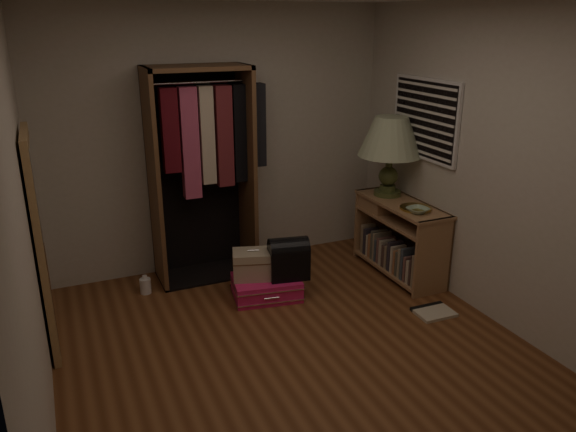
# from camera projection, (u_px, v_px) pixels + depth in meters

# --- Properties ---
(ground) EXTENTS (4.00, 4.00, 0.00)m
(ground) POSITION_uv_depth(u_px,v_px,m) (302.00, 358.00, 4.27)
(ground) COLOR brown
(ground) RESTS_ON ground
(room_walls) EXTENTS (3.52, 4.02, 2.60)m
(room_walls) POSITION_uv_depth(u_px,v_px,m) (311.00, 164.00, 3.84)
(room_walls) COLOR beige
(room_walls) RESTS_ON ground
(console_bookshelf) EXTENTS (0.42, 1.12, 0.75)m
(console_bookshelf) POSITION_uv_depth(u_px,v_px,m) (397.00, 235.00, 5.62)
(console_bookshelf) COLOR #9A6F4A
(console_bookshelf) RESTS_ON ground
(open_wardrobe) EXTENTS (1.10, 0.50, 2.05)m
(open_wardrobe) POSITION_uv_depth(u_px,v_px,m) (206.00, 155.00, 5.32)
(open_wardrobe) COLOR brown
(open_wardrobe) RESTS_ON ground
(floor_mirror) EXTENTS (0.06, 0.80, 1.70)m
(floor_mirror) POSITION_uv_depth(u_px,v_px,m) (41.00, 243.00, 4.21)
(floor_mirror) COLOR #AA8352
(floor_mirror) RESTS_ON ground
(pink_suitcase) EXTENTS (0.69, 0.55, 0.19)m
(pink_suitcase) POSITION_uv_depth(u_px,v_px,m) (266.00, 287.00, 5.19)
(pink_suitcase) COLOR #DC1A60
(pink_suitcase) RESTS_ON ground
(train_case) EXTENTS (0.44, 0.36, 0.28)m
(train_case) POSITION_uv_depth(u_px,v_px,m) (254.00, 264.00, 5.13)
(train_case) COLOR tan
(train_case) RESTS_ON pink_suitcase
(black_bag) EXTENTS (0.40, 0.30, 0.39)m
(black_bag) POSITION_uv_depth(u_px,v_px,m) (289.00, 257.00, 5.11)
(black_bag) COLOR black
(black_bag) RESTS_ON pink_suitcase
(table_lamp) EXTENTS (0.80, 0.80, 0.79)m
(table_lamp) POSITION_uv_depth(u_px,v_px,m) (391.00, 138.00, 5.51)
(table_lamp) COLOR #424E25
(table_lamp) RESTS_ON console_bookshelf
(brass_tray) EXTENTS (0.32, 0.32, 0.02)m
(brass_tray) POSITION_uv_depth(u_px,v_px,m) (416.00, 208.00, 5.28)
(brass_tray) COLOR #B59845
(brass_tray) RESTS_ON console_bookshelf
(ceramic_bowl) EXTENTS (0.23, 0.23, 0.05)m
(ceramic_bowl) POSITION_uv_depth(u_px,v_px,m) (418.00, 210.00, 5.17)
(ceramic_bowl) COLOR #9CBCA0
(ceramic_bowl) RESTS_ON console_bookshelf
(white_jug) EXTENTS (0.13, 0.13, 0.18)m
(white_jug) POSITION_uv_depth(u_px,v_px,m) (145.00, 286.00, 5.26)
(white_jug) COLOR silver
(white_jug) RESTS_ON ground
(floor_book) EXTENTS (0.33, 0.27, 0.03)m
(floor_book) POSITION_uv_depth(u_px,v_px,m) (433.00, 311.00, 4.93)
(floor_book) COLOR beige
(floor_book) RESTS_ON ground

